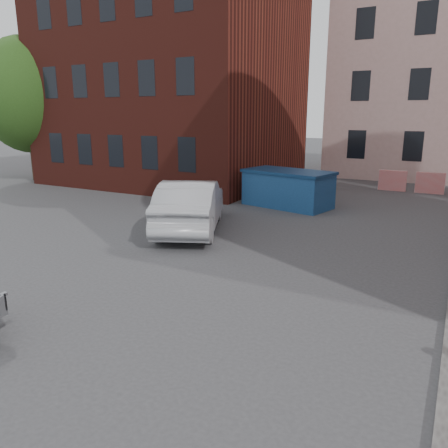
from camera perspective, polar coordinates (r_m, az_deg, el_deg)
The scene contains 7 objects.
ground at distance 10.21m, azimuth -5.83°, elevation -7.19°, with size 120.00×120.00×0.00m, color #38383A.
building_brick at distance 25.54m, azimuth -6.58°, elevation 21.53°, with size 12.00×10.00×14.00m, color #591E16.
far_building at distance 39.18m, azimuth -12.29°, elevation 14.33°, with size 6.00×6.00×8.00m, color maroon.
tree at distance 27.27m, azimuth -24.30°, elevation 16.09°, with size 5.28×5.28×8.30m.
barriers at distance 23.07m, azimuth 25.31°, elevation 4.85°, with size 4.70×0.18×1.00m.
dumpster at distance 18.06m, azimuth 8.31°, elevation 4.62°, with size 3.86×2.56×1.49m.
silver_car at distance 14.24m, azimuth -4.37°, elevation 2.47°, with size 1.74×5.00×1.65m, color #AEB0B5.
Camera 1 is at (5.42, -7.81, 3.72)m, focal length 35.00 mm.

